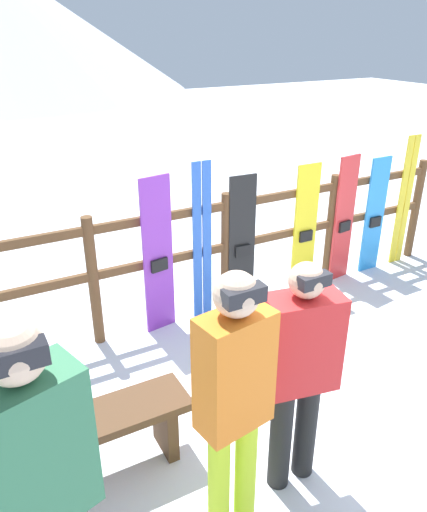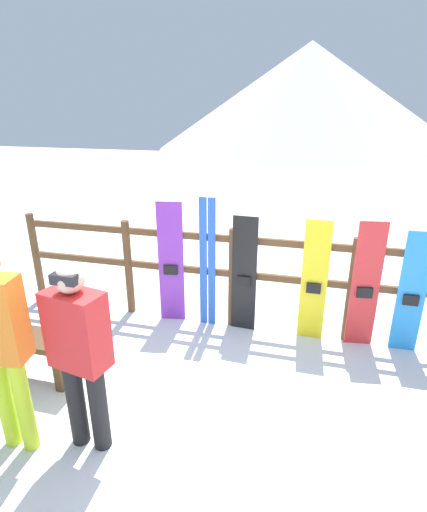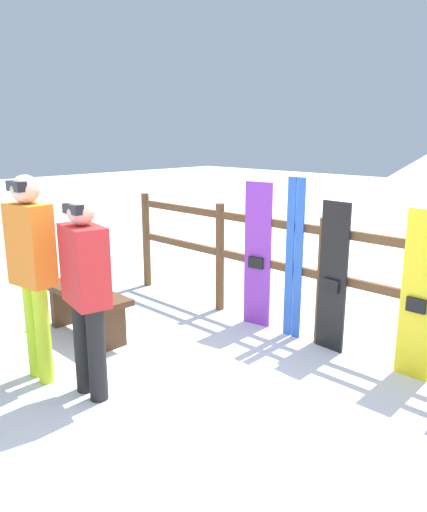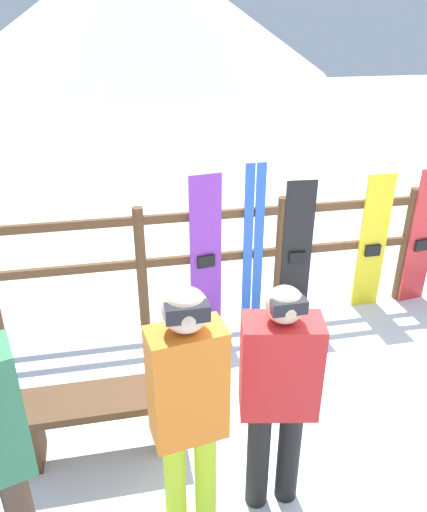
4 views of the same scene
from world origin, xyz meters
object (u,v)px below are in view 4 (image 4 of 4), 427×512
at_px(snowboard_black_stripe, 297,251).
at_px(person_orange, 188,406).
at_px(person_red, 278,389).
at_px(snowboard_purple, 206,253).
at_px(ski_pair_blue, 253,245).
at_px(snowboard_yellow, 373,243).
at_px(bench, 98,412).
at_px(snowboard_red, 422,238).

bearing_deg(snowboard_black_stripe, person_orange, -122.29).
relative_size(person_red, snowboard_purple, 1.02).
height_order(ski_pair_blue, snowboard_yellow, ski_pair_blue).
xyz_separation_m(person_red, snowboard_purple, (-0.04, 2.08, -0.14)).
relative_size(person_orange, snowboard_purple, 1.11).
distance_m(person_red, ski_pair_blue, 2.12).
distance_m(snowboard_purple, ski_pair_blue, 0.47).
bearing_deg(person_red, bench, 150.22).
height_order(snowboard_black_stripe, snowboard_yellow, snowboard_yellow).
height_order(snowboard_purple, snowboard_red, snowboard_purple).
height_order(person_orange, snowboard_purple, person_orange).
bearing_deg(ski_pair_blue, snowboard_purple, -179.58).
relative_size(bench, snowboard_yellow, 0.82).
bearing_deg(bench, ski_pair_blue, 44.59).
distance_m(snowboard_purple, snowboard_red, 2.26).
height_order(bench, person_orange, person_orange).
height_order(snowboard_purple, ski_pair_blue, ski_pair_blue).
bearing_deg(person_red, ski_pair_blue, 78.56).
distance_m(bench, ski_pair_blue, 2.14).
xyz_separation_m(snowboard_purple, snowboard_red, (2.26, -0.00, -0.04)).
bearing_deg(bench, snowboard_black_stripe, 37.09).
xyz_separation_m(person_orange, ski_pair_blue, (0.96, 2.23, -0.21)).
xyz_separation_m(snowboard_yellow, snowboard_red, (0.55, 0.00, 0.01)).
xyz_separation_m(person_red, ski_pair_blue, (0.42, 2.08, -0.10)).
distance_m(person_red, snowboard_black_stripe, 2.26).
bearing_deg(ski_pair_blue, bench, -135.41).
distance_m(person_orange, person_red, 0.57).
distance_m(bench, person_red, 1.35).
distance_m(snowboard_black_stripe, snowboard_red, 1.35).
bearing_deg(snowboard_yellow, person_red, -128.84).
xyz_separation_m(person_orange, snowboard_black_stripe, (1.41, 2.23, -0.31)).
xyz_separation_m(snowboard_purple, snowboard_black_stripe, (0.91, -0.00, -0.06)).
distance_m(person_orange, ski_pair_blue, 2.44).
bearing_deg(snowboard_purple, snowboard_black_stripe, -0.01).
distance_m(person_orange, snowboard_red, 3.56).
relative_size(ski_pair_blue, snowboard_black_stripe, 1.13).
bearing_deg(snowboard_red, person_orange, -141.06).
height_order(person_orange, person_red, person_orange).
relative_size(snowboard_black_stripe, snowboard_red, 0.98).
bearing_deg(snowboard_black_stripe, snowboard_purple, 179.99).
bearing_deg(snowboard_purple, snowboard_red, -0.00).
bearing_deg(snowboard_purple, ski_pair_blue, 0.42).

